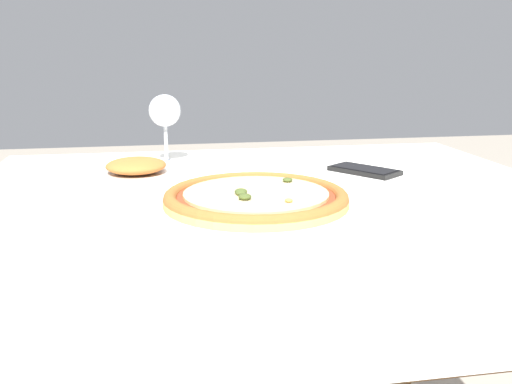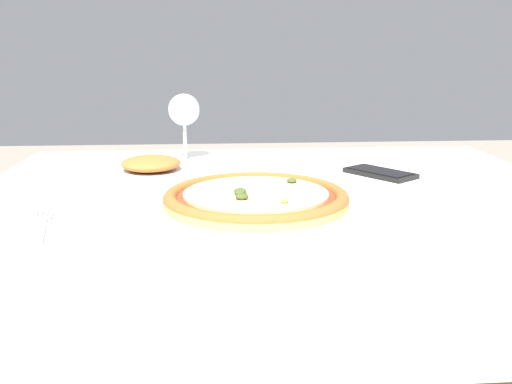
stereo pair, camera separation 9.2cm
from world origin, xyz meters
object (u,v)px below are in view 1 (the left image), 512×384
object	(u,v)px
pizza_plate	(256,200)
fork	(41,231)
cell_phone	(364,170)
dining_table	(280,251)
wine_glass_far_left	(165,113)
side_plate	(136,170)

from	to	relation	value
pizza_plate	fork	distance (m)	0.33
cell_phone	dining_table	bearing A→B (deg)	-138.37
dining_table	wine_glass_far_left	size ratio (longest dim) A/B	7.17
fork	cell_phone	size ratio (longest dim) A/B	1.07
pizza_plate	side_plate	bearing A→B (deg)	125.90
fork	side_plate	xyz separation A→B (m)	(0.13, 0.34, 0.01)
wine_glass_far_left	side_plate	size ratio (longest dim) A/B	0.75
pizza_plate	wine_glass_far_left	world-z (taller)	wine_glass_far_left
dining_table	fork	distance (m)	0.40
dining_table	cell_phone	xyz separation A→B (m)	(0.23, 0.20, 0.09)
dining_table	side_plate	xyz separation A→B (m)	(-0.25, 0.24, 0.10)
cell_phone	side_plate	distance (m)	0.48
dining_table	fork	size ratio (longest dim) A/B	6.63
fork	wine_glass_far_left	bearing A→B (deg)	68.24
pizza_plate	side_plate	size ratio (longest dim) A/B	1.65
wine_glass_far_left	cell_phone	world-z (taller)	wine_glass_far_left
pizza_plate	cell_phone	world-z (taller)	pizza_plate
fork	side_plate	size ratio (longest dim) A/B	0.81
dining_table	wine_glass_far_left	xyz separation A→B (m)	(-0.18, 0.38, 0.20)
fork	cell_phone	world-z (taller)	cell_phone
pizza_plate	dining_table	bearing A→B (deg)	36.39
wine_glass_far_left	side_plate	distance (m)	0.18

